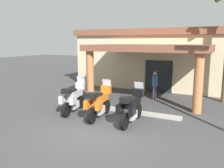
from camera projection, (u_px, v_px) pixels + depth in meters
ground_plane at (97, 131)px, 8.92m from camera, size 80.00×80.00×0.00m
motel_building at (170, 57)px, 18.34m from camera, size 13.44×11.26×4.20m
motorcycle_silver at (74, 98)px, 11.20m from camera, size 0.87×2.20×1.61m
motorcycle_orange at (99, 103)px, 10.33m from camera, size 0.75×2.21×1.61m
motorcycle_black at (132, 107)px, 9.63m from camera, size 0.71×2.21×1.61m
pedestrian at (155, 84)px, 13.70m from camera, size 0.32×0.53×1.63m
curb_strip at (114, 109)px, 11.65m from camera, size 6.58×0.36×0.12m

